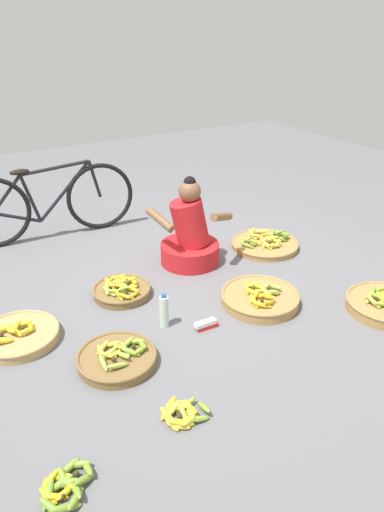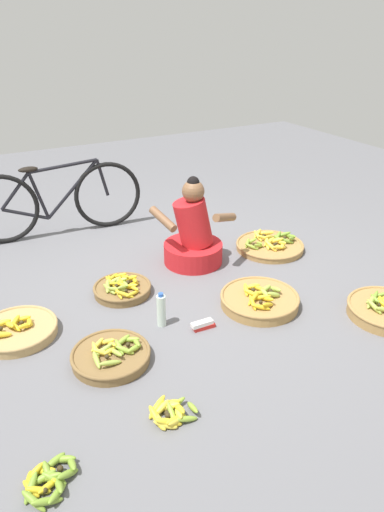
% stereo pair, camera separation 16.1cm
% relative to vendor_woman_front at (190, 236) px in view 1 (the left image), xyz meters
% --- Properties ---
extents(ground_plane, '(10.00, 10.00, 0.00)m').
position_rel_vendor_woman_front_xyz_m(ground_plane, '(-0.28, -0.30, -0.25)').
color(ground_plane, slate).
extents(vendor_woman_front, '(0.69, 0.55, 0.79)m').
position_rel_vendor_woman_front_xyz_m(vendor_woman_front, '(0.00, 0.00, 0.00)').
color(vendor_woman_front, red).
rests_on(vendor_woman_front, ground).
extents(bicycle_leaning, '(1.70, 0.18, 0.73)m').
position_rel_vendor_woman_front_xyz_m(bicycle_leaning, '(-0.89, 1.17, 0.10)').
color(bicycle_leaning, black).
rests_on(bicycle_leaning, ground).
extents(banana_basket_back_left, '(0.64, 0.64, 0.14)m').
position_rel_vendor_woman_front_xyz_m(banana_basket_back_left, '(0.77, -0.11, -0.21)').
color(banana_basket_back_left, '#A87F47').
rests_on(banana_basket_back_left, ground).
extents(banana_basket_mid_left, '(0.54, 0.54, 0.15)m').
position_rel_vendor_woman_front_xyz_m(banana_basket_mid_left, '(-1.59, -0.38, -0.21)').
color(banana_basket_mid_left, tan).
rests_on(banana_basket_mid_left, ground).
extents(banana_basket_front_right, '(0.51, 0.51, 0.13)m').
position_rel_vendor_woman_front_xyz_m(banana_basket_front_right, '(-1.11, -0.95, -0.21)').
color(banana_basket_front_right, brown).
rests_on(banana_basket_front_right, ground).
extents(banana_basket_near_vendor, '(0.60, 0.60, 0.15)m').
position_rel_vendor_woman_front_xyz_m(banana_basket_near_vendor, '(0.11, -0.87, -0.20)').
color(banana_basket_near_vendor, '#A87F47').
rests_on(banana_basket_near_vendor, ground).
extents(banana_basket_front_left, '(0.46, 0.46, 0.14)m').
position_rel_vendor_woman_front_xyz_m(banana_basket_front_left, '(-0.75, -0.21, -0.20)').
color(banana_basket_front_left, brown).
rests_on(banana_basket_front_left, ground).
extents(loose_bananas_mid_right, '(0.30, 0.29, 0.09)m').
position_rel_vendor_woman_front_xyz_m(loose_bananas_mid_right, '(-1.67, -1.66, -0.22)').
color(loose_bananas_mid_right, olive).
rests_on(loose_bananas_mid_right, ground).
extents(loose_bananas_back_right, '(0.28, 0.24, 0.10)m').
position_rel_vendor_woman_front_xyz_m(loose_bananas_back_right, '(-0.99, -1.56, -0.22)').
color(loose_bananas_back_right, '#8CAD38').
rests_on(loose_bananas_back_right, ground).
extents(water_bottle, '(0.07, 0.07, 0.26)m').
position_rel_vendor_woman_front_xyz_m(water_bottle, '(-0.66, -0.74, -0.13)').
color(water_bottle, silver).
rests_on(water_bottle, ground).
extents(packet_carton_stack, '(0.18, 0.06, 0.06)m').
position_rel_vendor_woman_front_xyz_m(packet_carton_stack, '(-0.42, -0.92, -0.22)').
color(packet_carton_stack, red).
rests_on(packet_carton_stack, ground).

